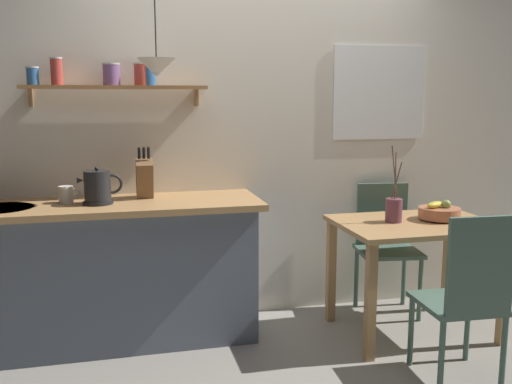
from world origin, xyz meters
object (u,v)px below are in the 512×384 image
Objects in this scene: electric_kettle at (98,188)px; dining_chair_near at (467,293)px; coffee_mug_by_sink at (67,194)px; fruit_bowl at (439,212)px; dining_table at (415,240)px; knife_block at (144,178)px; dining_chair_far at (385,240)px; pendant_lamp at (156,67)px; twig_vase at (394,209)px.

dining_chair_near is at bearing -27.15° from electric_kettle.
fruit_bowl is at bearing -8.16° from coffee_mug_by_sink.
dining_chair_near is at bearing -96.84° from dining_table.
knife_block is at bearing 6.90° from coffee_mug_by_sink.
pendant_lamp is at bearing -173.11° from dining_chair_far.
electric_kettle reaches higher than fruit_bowl.
knife_block is 0.49m from coffee_mug_by_sink.
twig_vase is at bearing -13.65° from knife_block.
coffee_mug_by_sink is (-0.19, 0.08, -0.05)m from electric_kettle.
knife_block is (0.29, 0.14, 0.03)m from electric_kettle.
dining_chair_near is 2.04m from knife_block.
dining_chair_near is 0.81m from twig_vase.
coffee_mug_by_sink is at bearing -178.32° from dining_chair_far.
dining_chair_far reaches higher than dining_table.
knife_block reaches higher than electric_kettle.
twig_vase reaches higher than electric_kettle.
coffee_mug_by_sink is (-2.18, -0.06, 0.44)m from dining_chair_far.
dining_chair_far is at bearing 0.22° from knife_block.
electric_kettle is 0.81m from pendant_lamp.
twig_vase is at bearing 94.65° from dining_chair_near.
coffee_mug_by_sink reaches higher than dining_table.
electric_kettle is at bearing -175.74° from dining_chair_far.
electric_kettle is 0.32m from knife_block.
fruit_bowl is 1.94m from knife_block.
knife_block is 0.71m from pendant_lamp.
dining_chair_near is at bearing -34.63° from knife_block.
dining_table is at bearing -13.41° from twig_vase.
pendant_lamp is (0.37, -0.05, 0.72)m from electric_kettle.
coffee_mug_by_sink is (-2.18, 0.36, 0.33)m from dining_table.
fruit_bowl is at bearing 70.16° from dining_chair_near.
pendant_lamp is at bearing 173.47° from fruit_bowl.
dining_table is 0.25m from fruit_bowl.
dining_table is 3.80× the size of electric_kettle.
twig_vase is (-0.15, -0.39, 0.31)m from dining_chair_far.
knife_block is at bearing 166.35° from twig_vase.
coffee_mug_by_sink is at bearing 171.84° from fruit_bowl.
pendant_lamp reaches higher than coffee_mug_by_sink.
dining_chair_near is 1.04× the size of dining_chair_far.
pendant_lamp is at bearing -66.57° from knife_block.
dining_chair_far is 1.69× the size of pendant_lamp.
coffee_mug_by_sink is (-2.36, 0.34, 0.16)m from fruit_bowl.
knife_block is at bearing -179.78° from dining_chair_far.
dining_chair_far is 2.06m from electric_kettle.
dining_table is 1.97m from pendant_lamp.
twig_vase is 1.62m from knife_block.
electric_kettle is at bearing 152.85° from dining_chair_near.
pendant_lamp is at bearing 172.70° from twig_vase.
knife_block is (-1.62, 1.12, 0.52)m from dining_chair_near.
pendant_lamp reaches higher than electric_kettle.
fruit_bowl is 2.07× the size of coffee_mug_by_sink.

